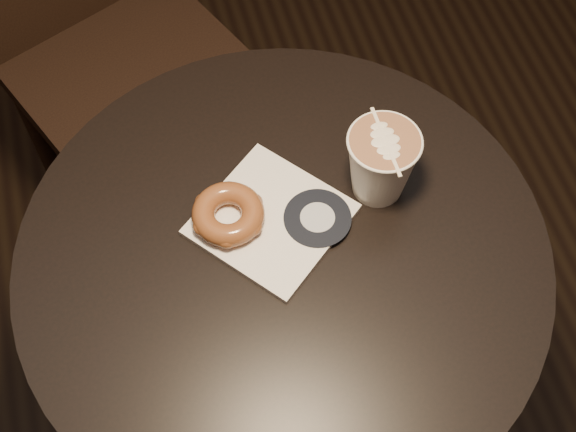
{
  "coord_description": "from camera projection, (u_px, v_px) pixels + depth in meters",
  "views": [
    {
      "loc": [
        -0.12,
        -0.47,
        1.67
      ],
      "look_at": [
        0.01,
        0.03,
        0.79
      ],
      "focal_mm": 50.0,
      "sensor_mm": 36.0,
      "label": 1
    }
  ],
  "objects": [
    {
      "name": "latte_cup",
      "position": [
        381.0,
        165.0,
        1.04
      ],
      "size": [
        0.1,
        0.1,
        0.11
      ],
      "primitive_type": null,
      "color": "white",
      "rests_on": "cafe_table"
    },
    {
      "name": "chair",
      "position": [
        94.0,
        4.0,
        1.49
      ],
      "size": [
        0.55,
        0.55,
        1.04
      ],
      "rotation": [
        0.0,
        0.0,
        0.41
      ],
      "color": "black",
      "rests_on": "ground"
    },
    {
      "name": "doughnut",
      "position": [
        228.0,
        214.0,
        1.04
      ],
      "size": [
        0.1,
        0.1,
        0.03
      ],
      "primitive_type": "torus",
      "color": "brown",
      "rests_on": "pastry_bag"
    },
    {
      "name": "cafe_table",
      "position": [
        284.0,
        314.0,
        1.21
      ],
      "size": [
        0.7,
        0.7,
        0.75
      ],
      "color": "black",
      "rests_on": "ground"
    },
    {
      "name": "pastry_bag",
      "position": [
        271.0,
        219.0,
        1.06
      ],
      "size": [
        0.24,
        0.24,
        0.01
      ],
      "primitive_type": "cube",
      "rotation": [
        0.0,
        0.0,
        0.68
      ],
      "color": "white",
      "rests_on": "cafe_table"
    }
  ]
}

